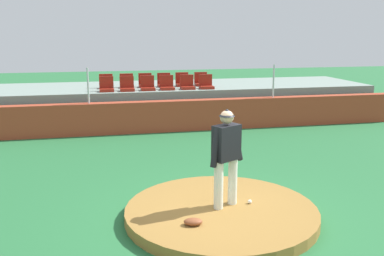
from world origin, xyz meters
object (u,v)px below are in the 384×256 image
stadium_chair_2 (148,86)px  stadium_chair_4 (187,85)px  baseball (250,202)px  stadium_chair_6 (106,84)px  pitcher (226,151)px  stadium_chair_11 (201,81)px  stadium_chair_10 (182,82)px  stadium_chair_0 (107,87)px  stadium_chair_1 (127,86)px  stadium_chair_8 (145,83)px  stadium_chair_3 (167,85)px  stadium_chair_7 (127,83)px  stadium_chair_5 (206,84)px  fielding_glove (193,222)px  stadium_chair_9 (164,82)px

stadium_chair_2 → stadium_chair_4: 1.41m
baseball → stadium_chair_6: bearing=104.5°
pitcher → stadium_chair_11: size_ratio=3.50×
stadium_chair_4 → stadium_chair_10: (-0.00, 0.90, 0.00)m
pitcher → stadium_chair_2: bearing=65.2°
stadium_chair_0 → stadium_chair_4: (2.81, 0.01, 0.00)m
stadium_chair_1 → stadium_chair_8: size_ratio=1.00×
stadium_chair_4 → stadium_chair_6: 2.94m
stadium_chair_6 → stadium_chair_3: bearing=157.1°
stadium_chair_3 → stadium_chair_8: 1.11m
stadium_chair_7 → stadium_chair_11: same height
stadium_chair_1 → stadium_chair_5: bearing=-179.7°
pitcher → stadium_chair_6: 9.09m
stadium_chair_2 → stadium_chair_6: same height
stadium_chair_3 → stadium_chair_7: same height
fielding_glove → stadium_chair_8: bearing=-81.3°
stadium_chair_9 → stadium_chair_11: (1.42, 0.02, 0.00)m
fielding_glove → stadium_chair_0: size_ratio=0.60×
stadium_chair_0 → stadium_chair_7: bearing=-129.8°
pitcher → fielding_glove: pitcher is taller
stadium_chair_4 → stadium_chair_5: bearing=178.3°
stadium_chair_8 → stadium_chair_9: same height
stadium_chair_0 → stadium_chair_9: bearing=-157.7°
baseball → pitcher: bearing=-179.6°
stadium_chair_5 → stadium_chair_11: size_ratio=1.00×
stadium_chair_4 → stadium_chair_3: bearing=0.2°
stadium_chair_0 → stadium_chair_4: same height
stadium_chair_2 → stadium_chair_11: same height
stadium_chair_1 → stadium_chair_2: bearing=-177.4°
stadium_chair_3 → stadium_chair_7: bearing=-33.3°
stadium_chair_2 → stadium_chair_9: bearing=-129.7°
pitcher → stadium_chair_9: bearing=60.3°
stadium_chair_3 → stadium_chair_6: (-2.08, 0.88, 0.00)m
stadium_chair_7 → stadium_chair_2: bearing=127.1°
fielding_glove → stadium_chair_3: bearing=-85.8°
stadium_chair_9 → stadium_chair_1: bearing=32.0°
stadium_chair_5 → stadium_chair_11: same height
stadium_chair_0 → stadium_chair_5: size_ratio=1.00×
stadium_chair_1 → stadium_chair_2: size_ratio=1.00×
stadium_chair_8 → stadium_chair_10: same height
stadium_chair_0 → baseball: bearing=106.1°
stadium_chair_0 → stadium_chair_6: same height
stadium_chair_9 → stadium_chair_10: size_ratio=1.00×
baseball → stadium_chair_7: (-1.57, 8.90, 1.15)m
stadium_chair_5 → stadium_chair_9: 1.64m
stadium_chair_0 → stadium_chair_8: same height
stadium_chair_0 → stadium_chair_5: bearing=179.8°
stadium_chair_1 → stadium_chair_10: same height
baseball → stadium_chair_5: 8.17m
stadium_chair_9 → stadium_chair_3: bearing=87.8°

